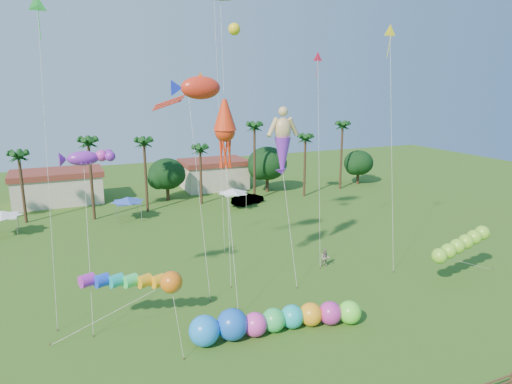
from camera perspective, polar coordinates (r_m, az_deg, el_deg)
name	(u,v)px	position (r m, az deg, el deg)	size (l,w,h in m)	color
ground	(321,368)	(30.41, 8.18, -20.96)	(160.00, 160.00, 0.00)	#285116
tree_line	(186,172)	(68.53, -8.80, 2.48)	(69.46, 8.91, 11.00)	#3A2819
buildings_row	(134,183)	(73.43, -14.99, 1.09)	(35.00, 7.00, 4.00)	beige
tent_row	(128,200)	(59.67, -15.68, -1.00)	(31.00, 4.00, 0.60)	white
car_b	(248,199)	(66.12, -1.05, -0.83)	(1.74, 4.98, 1.64)	#4C4C54
spectator_b	(325,258)	(44.41, 8.63, -8.16)	(0.86, 0.67, 1.77)	gray
caterpillar_inflatable	(285,319)	(33.49, 3.63, -15.52)	(10.71, 3.56, 2.18)	#E63CB1
blue_ball	(204,331)	(31.96, -6.49, -16.85)	(2.09, 2.09, 2.09)	#1B87FA
rainbow_tube	(149,285)	(33.77, -13.25, -11.26)	(10.10, 2.23, 3.67)	#FA1B3F
green_worm	(439,256)	(42.29, 21.95, -7.43)	(11.12, 3.75, 3.56)	#81D22E
orange_ball_kite	(171,282)	(29.64, -10.54, -11.03)	(1.87, 2.00, 5.67)	orange
merman_kite	(283,146)	(41.39, 3.35, 5.77)	(2.98, 6.29, 14.58)	tan
fish_kite	(201,88)	(38.72, -6.94, 12.80)	(5.19, 5.87, 17.81)	red
squid_kite	(225,132)	(36.05, -3.91, 7.55)	(1.98, 5.93, 16.04)	red
lobster_kite	(83,158)	(35.13, -20.80, 3.96)	(4.11, 5.55, 12.62)	purple
delta_kite_red	(318,63)	(44.71, 7.74, 15.74)	(1.99, 4.04, 20.00)	red
delta_kite_yellow	(390,35)	(44.67, 16.42, 18.26)	(1.41, 3.74, 22.26)	yellow
delta_kite_green	(38,10)	(36.29, -25.64, 19.86)	(1.61, 3.96, 22.95)	green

